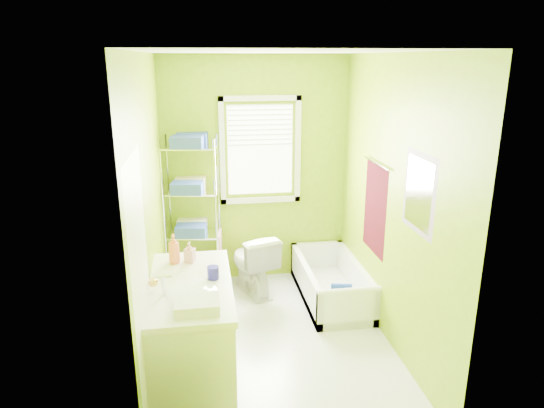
{
  "coord_description": "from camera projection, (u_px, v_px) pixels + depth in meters",
  "views": [
    {
      "loc": [
        -0.63,
        -3.94,
        2.55
      ],
      "look_at": [
        0.01,
        0.25,
        1.27
      ],
      "focal_mm": 32.0,
      "sensor_mm": 36.0,
      "label": 1
    }
  ],
  "objects": [
    {
      "name": "window",
      "position": [
        260.0,
        145.0,
        5.45
      ],
      "size": [
        0.92,
        0.05,
        1.22
      ],
      "color": "white",
      "rests_on": "ground"
    },
    {
      "name": "ground",
      "position": [
        275.0,
        341.0,
        4.56
      ],
      "size": [
        2.9,
        2.9,
        0.0
      ],
      "primitive_type": "plane",
      "color": "silver",
      "rests_on": "ground"
    },
    {
      "name": "wire_shelf_unit",
      "position": [
        193.0,
        197.0,
        5.33
      ],
      "size": [
        0.64,
        0.51,
        1.77
      ],
      "color": "silver",
      "rests_on": "ground"
    },
    {
      "name": "right_wall_decor",
      "position": [
        391.0,
        202.0,
        4.31
      ],
      "size": [
        0.04,
        1.48,
        1.17
      ],
      "color": "#3C070E",
      "rests_on": "ground"
    },
    {
      "name": "room_envelope",
      "position": [
        276.0,
        181.0,
        4.11
      ],
      "size": [
        2.14,
        2.94,
        2.62
      ],
      "color": "#759607",
      "rests_on": "ground"
    },
    {
      "name": "door",
      "position": [
        143.0,
        305.0,
        3.18
      ],
      "size": [
        0.09,
        0.8,
        2.0
      ],
      "color": "white",
      "rests_on": "ground"
    },
    {
      "name": "vanity",
      "position": [
        192.0,
        334.0,
        3.77
      ],
      "size": [
        0.63,
        1.24,
        1.17
      ],
      "color": "silver",
      "rests_on": "ground"
    },
    {
      "name": "bathtub",
      "position": [
        331.0,
        287.0,
        5.31
      ],
      "size": [
        0.63,
        1.35,
        0.44
      ],
      "color": "white",
      "rests_on": "ground"
    },
    {
      "name": "toilet",
      "position": [
        253.0,
        263.0,
        5.41
      ],
      "size": [
        0.59,
        0.79,
        0.72
      ],
      "primitive_type": "imported",
      "rotation": [
        0.0,
        0.0,
        3.44
      ],
      "color": "white",
      "rests_on": "ground"
    }
  ]
}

